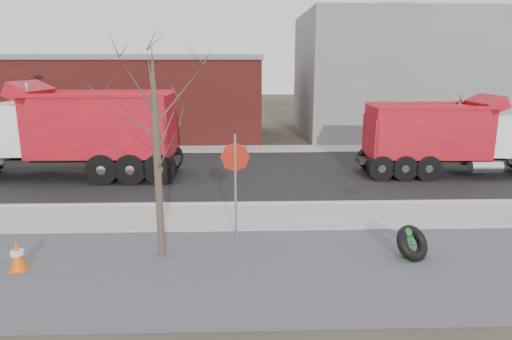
{
  "coord_description": "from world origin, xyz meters",
  "views": [
    {
      "loc": [
        -1.18,
        -13.35,
        4.71
      ],
      "look_at": [
        -0.72,
        0.85,
        1.4
      ],
      "focal_mm": 32.0,
      "sensor_mm": 36.0,
      "label": 1
    }
  ],
  "objects_px": {
    "truck_tire": "(412,243)",
    "dump_truck_red_b": "(72,130)",
    "fire_hydrant": "(406,245)",
    "dump_truck_red_a": "(451,136)",
    "stop_sign": "(235,168)"
  },
  "relations": [
    {
      "from": "fire_hydrant",
      "to": "truck_tire",
      "type": "relative_size",
      "value": 0.69
    },
    {
      "from": "truck_tire",
      "to": "dump_truck_red_a",
      "type": "xyz_separation_m",
      "value": [
        4.74,
        8.56,
        1.32
      ]
    },
    {
      "from": "truck_tire",
      "to": "dump_truck_red_a",
      "type": "height_order",
      "value": "dump_truck_red_a"
    },
    {
      "from": "truck_tire",
      "to": "dump_truck_red_a",
      "type": "bearing_deg",
      "value": 61.03
    },
    {
      "from": "dump_truck_red_b",
      "to": "stop_sign",
      "type": "bearing_deg",
      "value": 134.69
    },
    {
      "from": "stop_sign",
      "to": "dump_truck_red_a",
      "type": "relative_size",
      "value": 0.34
    },
    {
      "from": "fire_hydrant",
      "to": "stop_sign",
      "type": "relative_size",
      "value": 0.28
    },
    {
      "from": "dump_truck_red_b",
      "to": "dump_truck_red_a",
      "type": "bearing_deg",
      "value": -179.81
    },
    {
      "from": "fire_hydrant",
      "to": "dump_truck_red_a",
      "type": "xyz_separation_m",
      "value": [
        4.87,
        8.55,
        1.37
      ]
    },
    {
      "from": "fire_hydrant",
      "to": "dump_truck_red_a",
      "type": "height_order",
      "value": "dump_truck_red_a"
    },
    {
      "from": "dump_truck_red_a",
      "to": "dump_truck_red_b",
      "type": "height_order",
      "value": "dump_truck_red_b"
    },
    {
      "from": "fire_hydrant",
      "to": "truck_tire",
      "type": "xyz_separation_m",
      "value": [
        0.14,
        -0.01,
        0.04
      ]
    },
    {
      "from": "truck_tire",
      "to": "dump_truck_red_b",
      "type": "height_order",
      "value": "dump_truck_red_b"
    },
    {
      "from": "fire_hydrant",
      "to": "stop_sign",
      "type": "height_order",
      "value": "stop_sign"
    },
    {
      "from": "fire_hydrant",
      "to": "dump_truck_red_a",
      "type": "distance_m",
      "value": 9.93
    }
  ]
}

